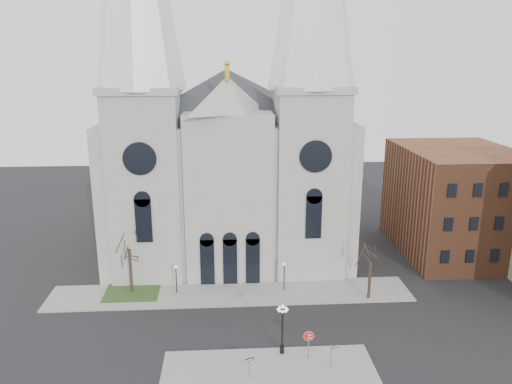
{
  "coord_description": "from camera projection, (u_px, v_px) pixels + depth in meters",
  "views": [
    {
      "loc": [
        -0.4,
        -39.52,
        25.69
      ],
      "look_at": [
        2.62,
        8.0,
        12.58
      ],
      "focal_mm": 35.0,
      "sensor_mm": 36.0,
      "label": 1
    }
  ],
  "objects": [
    {
      "name": "ped_lamp_left",
      "position": [
        176.0,
        274.0,
        54.95
      ],
      "size": [
        0.32,
        0.32,
        3.26
      ],
      "color": "black",
      "rests_on": "sidewalk_far"
    },
    {
      "name": "globe_lamp",
      "position": [
        282.0,
        323.0,
        43.5
      ],
      "size": [
        1.15,
        1.15,
        4.75
      ],
      "rotation": [
        0.0,
        0.0,
        -0.14
      ],
      "color": "black",
      "rests_on": "sidewalk_near"
    },
    {
      "name": "sidewalk_near",
      "position": [
        271.0,
        384.0,
        40.23
      ],
      "size": [
        18.0,
        10.0,
        0.14
      ],
      "primitive_type": "cube",
      "color": "gray",
      "rests_on": "ground"
    },
    {
      "name": "tree_left",
      "position": [
        129.0,
        246.0,
        54.27
      ],
      "size": [
        3.2,
        3.2,
        7.5
      ],
      "color": "black",
      "rests_on": "ground"
    },
    {
      "name": "ped_lamp_right",
      "position": [
        284.0,
        272.0,
        55.69
      ],
      "size": [
        0.32,
        0.32,
        3.26
      ],
      "color": "black",
      "rests_on": "sidewalk_far"
    },
    {
      "name": "grass_patch",
      "position": [
        132.0,
        292.0,
        55.72
      ],
      "size": [
        6.0,
        5.0,
        0.18
      ],
      "primitive_type": "cube",
      "color": "#2B461E",
      "rests_on": "ground"
    },
    {
      "name": "street_name_sign",
      "position": [
        332.0,
        354.0,
        41.99
      ],
      "size": [
        0.66,
        0.2,
        2.1
      ],
      "rotation": [
        0.0,
        0.0,
        0.23
      ],
      "color": "slate",
      "rests_on": "sidewalk_near"
    },
    {
      "name": "tree_right",
      "position": [
        371.0,
        261.0,
        53.27
      ],
      "size": [
        3.2,
        3.2,
        6.0
      ],
      "color": "black",
      "rests_on": "ground"
    },
    {
      "name": "ground",
      "position": [
        233.0,
        351.0,
        44.88
      ],
      "size": [
        160.0,
        160.0,
        0.0
      ],
      "primitive_type": "plane",
      "color": "black",
      "rests_on": "ground"
    },
    {
      "name": "one_way_sign",
      "position": [
        249.0,
        363.0,
        40.61
      ],
      "size": [
        0.76,
        0.37,
        1.86
      ],
      "rotation": [
        0.0,
        0.0,
        0.42
      ],
      "color": "slate",
      "rests_on": "sidewalk_near"
    },
    {
      "name": "stop_sign",
      "position": [
        309.0,
        339.0,
        43.07
      ],
      "size": [
        0.87,
        0.4,
        2.62
      ],
      "rotation": [
        0.0,
        0.0,
        -0.42
      ],
      "color": "slate",
      "rests_on": "sidewalk_near"
    },
    {
      "name": "bg_building_brick",
      "position": [
        455.0,
        201.0,
        66.02
      ],
      "size": [
        14.0,
        18.0,
        14.0
      ],
      "primitive_type": "cube",
      "color": "brown",
      "rests_on": "ground"
    },
    {
      "name": "cathedral",
      "position": [
        227.0,
        115.0,
        61.96
      ],
      "size": [
        33.0,
        26.66,
        54.0
      ],
      "color": "#A09E95",
      "rests_on": "ground"
    },
    {
      "name": "sidewalk_far",
      "position": [
        231.0,
        294.0,
        55.44
      ],
      "size": [
        40.0,
        6.0,
        0.14
      ],
      "primitive_type": "cube",
      "color": "gray",
      "rests_on": "ground"
    }
  ]
}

